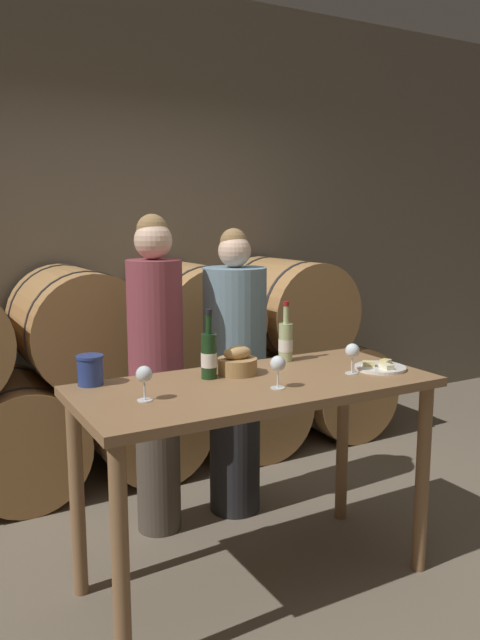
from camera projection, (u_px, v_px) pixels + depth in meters
The scene contains 14 objects.
ground_plane at pixel (255, 580), 2.85m from camera, with size 10.00×10.00×0.00m, color #726654.
stone_wall_back at pixel (108, 222), 4.34m from camera, with size 10.00×0.12×3.20m.
barrel_stack at pixel (138, 374), 4.04m from camera, with size 3.79×0.83×1.34m.
tasting_table at pixel (256, 412), 2.72m from camera, with size 1.56×0.71×0.94m.
person_left at pixel (156, 370), 3.19m from camera, with size 0.28×0.28×1.65m.
person_right at pixel (235, 372), 3.42m from camera, with size 0.34×0.34×1.58m.
wine_bottle_red at pixel (209, 355), 2.73m from camera, with size 0.07×0.07×0.31m.
wine_bottle_white at pixel (286, 341), 3.06m from camera, with size 0.07×0.07×0.30m.
blue_crock at pixel (90, 369), 2.63m from camera, with size 0.12×0.12×0.13m.
bread_basket at pixel (237, 363), 2.82m from camera, with size 0.18×0.18×0.13m.
cheese_plate at pixel (380, 367), 2.91m from camera, with size 0.24×0.24×0.04m.
wine_glass_far_left at pixel (144, 376), 2.40m from camera, with size 0.07×0.07×0.14m.
wine_glass_left at pixel (278, 365), 2.57m from camera, with size 0.07×0.07×0.14m.
wine_glass_center at pixel (352, 352), 2.82m from camera, with size 0.07×0.07×0.14m.
Camera 1 is at (-1.33, -2.25, 1.65)m, focal length 35.00 mm.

